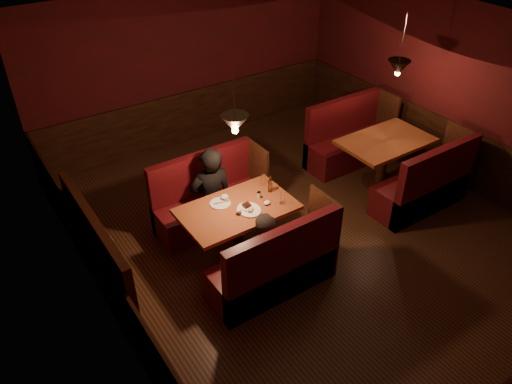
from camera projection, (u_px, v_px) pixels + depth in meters
room at (293, 176)px, 6.78m from camera, size 6.02×7.02×2.92m
main_table at (238, 218)px, 6.70m from camera, size 1.52×0.92×1.07m
main_bench_far at (209, 202)px, 7.45m from camera, size 1.68×0.60×1.14m
main_bench_near at (277, 270)px, 6.27m from camera, size 1.68×0.60×1.14m
second_table at (384, 151)px, 8.19m from camera, size 1.48×0.95×0.84m
second_bench_far at (347, 142)px, 8.95m from camera, size 1.64×0.61×1.17m
second_bench_near at (425, 188)px, 7.74m from camera, size 1.64×0.61×1.17m
diner_a at (211, 181)px, 7.02m from camera, size 0.70×0.52×1.74m
diner_b at (268, 240)px, 6.22m from camera, size 0.73×0.60×1.41m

